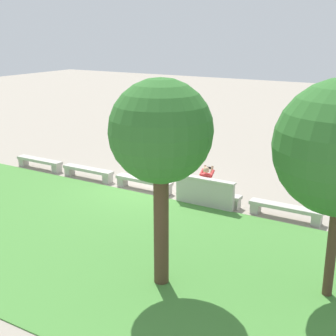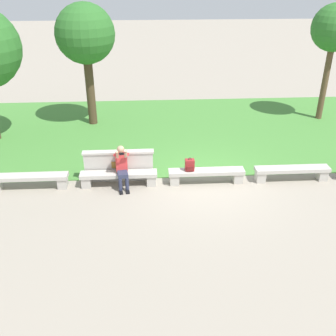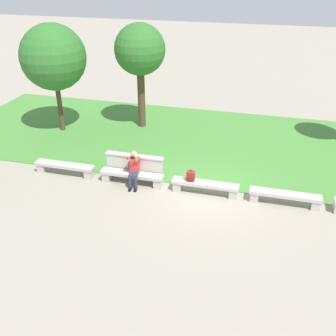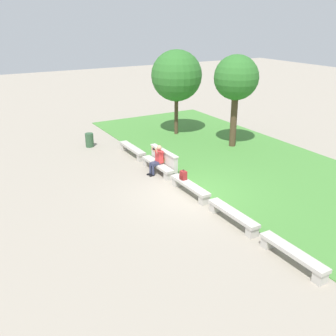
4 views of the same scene
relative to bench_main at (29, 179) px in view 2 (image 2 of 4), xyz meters
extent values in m
plane|color=gray|center=(5.42, 0.00, -0.31)|extent=(80.00, 80.00, 0.00)
cube|color=#478438|center=(5.42, 4.38, -0.29)|extent=(25.19, 8.00, 0.03)
cube|color=#B7B2A8|center=(0.00, 0.00, 0.08)|extent=(2.35, 0.40, 0.12)
cube|color=#B7B2A8|center=(0.99, 0.00, -0.14)|extent=(0.28, 0.34, 0.33)
cube|color=#B7B2A8|center=(2.71, 0.00, 0.08)|extent=(2.35, 0.40, 0.12)
cube|color=#B7B2A8|center=(1.72, 0.00, -0.14)|extent=(0.28, 0.34, 0.33)
cube|color=#B7B2A8|center=(3.71, 0.00, -0.14)|extent=(0.28, 0.34, 0.33)
cube|color=#B7B2A8|center=(5.42, 0.00, 0.08)|extent=(2.35, 0.40, 0.12)
cube|color=#B7B2A8|center=(4.43, 0.00, -0.14)|extent=(0.28, 0.34, 0.33)
cube|color=#B7B2A8|center=(6.42, 0.00, -0.14)|extent=(0.28, 0.34, 0.33)
cube|color=#B7B2A8|center=(8.13, 0.00, 0.08)|extent=(2.35, 0.40, 0.12)
cube|color=#B7B2A8|center=(7.14, 0.00, -0.14)|extent=(0.28, 0.34, 0.33)
cube|color=#B7B2A8|center=(9.13, 0.00, -0.14)|extent=(0.28, 0.34, 0.33)
cube|color=#B7B2A8|center=(2.71, 0.34, 0.17)|extent=(2.13, 0.18, 0.95)
cube|color=beige|center=(2.71, 0.34, 0.67)|extent=(2.19, 0.24, 0.06)
cube|color=olive|center=(2.71, 0.24, 0.28)|extent=(0.44, 0.02, 0.22)
cube|color=black|center=(2.79, -0.46, -0.28)|extent=(0.13, 0.25, 0.06)
cylinder|color=#2D334C|center=(2.78, -0.39, -0.07)|extent=(0.11, 0.11, 0.42)
cube|color=black|center=(2.98, -0.43, -0.28)|extent=(0.13, 0.25, 0.06)
cylinder|color=#2D334C|center=(2.97, -0.36, -0.07)|extent=(0.11, 0.11, 0.42)
cube|color=#2D334C|center=(2.85, -0.19, 0.20)|extent=(0.36, 0.46, 0.12)
cube|color=#D83838|center=(2.82, 0.04, 0.48)|extent=(0.37, 0.27, 0.56)
sphere|color=tan|center=(2.82, 0.04, 0.90)|extent=(0.22, 0.22, 0.22)
cylinder|color=#D83838|center=(2.64, -0.09, 0.77)|extent=(0.13, 0.32, 0.21)
cylinder|color=tan|center=(2.73, -0.22, 0.85)|extent=(0.08, 0.18, 0.27)
cylinder|color=#D83838|center=(3.02, -0.03, 0.77)|extent=(0.13, 0.32, 0.21)
cylinder|color=tan|center=(2.97, -0.18, 0.85)|extent=(0.12, 0.20, 0.27)
cube|color=black|center=(2.86, -0.26, 0.89)|extent=(0.15, 0.03, 0.08)
cube|color=maroon|center=(4.90, 0.02, 0.32)|extent=(0.28, 0.20, 0.36)
cube|color=maroon|center=(4.90, -0.09, 0.25)|extent=(0.20, 0.06, 0.16)
torus|color=black|center=(4.90, 0.02, 0.52)|extent=(0.10, 0.02, 0.10)
cylinder|color=#4C3826|center=(1.35, 5.37, 1.20)|extent=(0.35, 0.35, 3.01)
sphere|color=#2D6B28|center=(1.35, 5.37, 3.40)|extent=(2.32, 2.32, 2.32)
cylinder|color=brown|center=(11.23, 5.37, 1.33)|extent=(0.25, 0.25, 3.28)
sphere|color=#2D6B28|center=(11.23, 5.37, 3.54)|extent=(1.88, 1.88, 1.88)
camera|label=1|loc=(-3.89, 13.85, 5.53)|focal=50.00mm
camera|label=2|loc=(3.57, -10.62, 5.81)|focal=42.00mm
camera|label=3|loc=(7.18, -11.73, 7.11)|focal=42.00mm
camera|label=4|loc=(17.37, -7.84, 6.36)|focal=42.00mm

